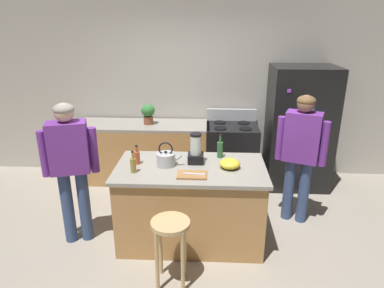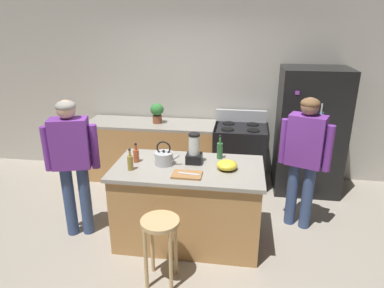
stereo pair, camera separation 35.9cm
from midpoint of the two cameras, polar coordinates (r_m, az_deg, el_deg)
ground_plane at (r=4.17m, az=-2.77°, el=-15.27°), size 14.00×14.00×0.00m
back_wall at (r=5.45m, az=-1.05°, el=8.87°), size 8.00×0.10×2.70m
kitchen_island at (r=3.92m, az=-2.88°, el=-9.84°), size 1.61×0.87×0.91m
back_counter_run at (r=5.43m, az=-9.73°, el=-1.34°), size 2.00×0.64×0.91m
refrigerator at (r=5.24m, az=15.36°, el=2.51°), size 0.90×0.73×1.78m
stove_range at (r=5.28m, az=4.53°, el=-1.60°), size 0.76×0.65×1.09m
person_by_island_left at (r=3.96m, az=-21.86°, el=-2.69°), size 0.59×0.32×1.61m
person_by_sink_right at (r=4.22m, az=15.18°, el=-0.69°), size 0.58×0.35×1.60m
bar_stool at (r=3.30m, az=-6.74°, el=-14.82°), size 0.36×0.36×0.68m
potted_plant at (r=5.22m, az=-9.20°, el=5.05°), size 0.20×0.20×0.30m
blender_appliance at (r=3.77m, az=-2.11°, el=-1.12°), size 0.17×0.17×0.34m
bottle_cooking_sauce at (r=3.83m, az=-11.70°, el=-2.18°), size 0.06×0.06×0.22m
bottle_vinegar at (r=3.64m, az=-12.46°, el=-3.38°), size 0.06×0.06×0.24m
bottle_olive_oil at (r=3.92m, az=2.03°, el=-0.87°), size 0.07×0.07×0.28m
mixing_bowl at (r=3.67m, az=3.46°, el=-3.30°), size 0.22×0.22×0.10m
tea_kettle at (r=3.74m, az=-7.04°, el=-2.47°), size 0.28×0.20×0.27m
cutting_board at (r=3.51m, az=-2.95°, el=-5.15°), size 0.30×0.20×0.02m
chef_knife at (r=3.50m, az=-2.63°, el=-4.97°), size 0.22×0.05×0.01m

